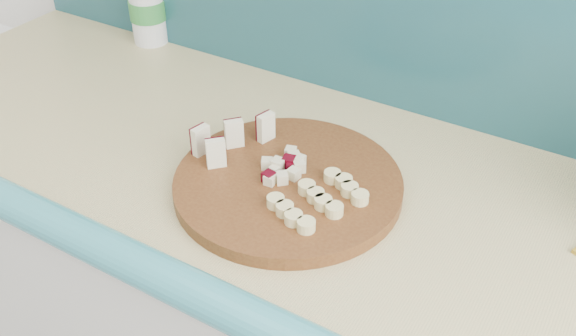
# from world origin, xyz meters

# --- Properties ---
(cutting_board) EXTENTS (0.47, 0.47, 0.02)m
(cutting_board) POSITION_xyz_m (-0.12, 1.45, 0.92)
(cutting_board) COLOR #46220F
(cutting_board) RESTS_ON kitchen_counter
(apple_wedges) EXTENTS (0.10, 0.14, 0.05)m
(apple_wedges) POSITION_xyz_m (-0.24, 1.47, 0.96)
(apple_wedges) COLOR beige
(apple_wedges) RESTS_ON cutting_board
(apple_chunks) EXTENTS (0.06, 0.06, 0.02)m
(apple_chunks) POSITION_xyz_m (-0.14, 1.46, 0.94)
(apple_chunks) COLOR beige
(apple_chunks) RESTS_ON cutting_board
(banana_slices) EXTENTS (0.13, 0.15, 0.02)m
(banana_slices) POSITION_xyz_m (-0.05, 1.42, 0.94)
(banana_slices) COLOR #E0D089
(banana_slices) RESTS_ON cutting_board
(canister) EXTENTS (0.08, 0.08, 0.13)m
(canister) POSITION_xyz_m (-0.67, 1.76, 0.98)
(canister) COLOR silver
(canister) RESTS_ON kitchen_counter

